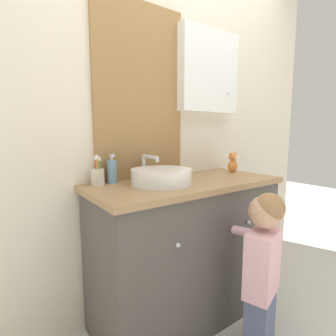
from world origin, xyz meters
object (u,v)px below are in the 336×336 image
Objects in this scene: toothbrush_holder at (98,176)px; teddy_bear at (233,163)px; child_figure at (262,262)px; soap_dispenser at (112,171)px; sink_basin at (161,176)px.

toothbrush_holder is 1.01m from teddy_bear.
toothbrush_holder is 1.00m from child_figure.
teddy_bear is (0.91, -0.12, -0.00)m from soap_dispenser.
teddy_bear is at bearing 55.00° from child_figure.
toothbrush_holder is at bearing 173.27° from teddy_bear.
child_figure is (0.54, -0.66, -0.45)m from soap_dispenser.
teddy_bear is (1.00, -0.12, 0.02)m from toothbrush_holder.
teddy_bear is at bearing -6.73° from toothbrush_holder.
soap_dispenser is (0.09, 0.01, 0.02)m from toothbrush_holder.
child_figure is (0.63, -0.65, -0.43)m from toothbrush_holder.
soap_dispenser reaches higher than sink_basin.
toothbrush_holder is at bearing -175.81° from soap_dispenser.
teddy_bear is (0.69, 0.06, 0.02)m from sink_basin.
toothbrush_holder reaches higher than sink_basin.
sink_basin is 2.70× the size of teddy_bear.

